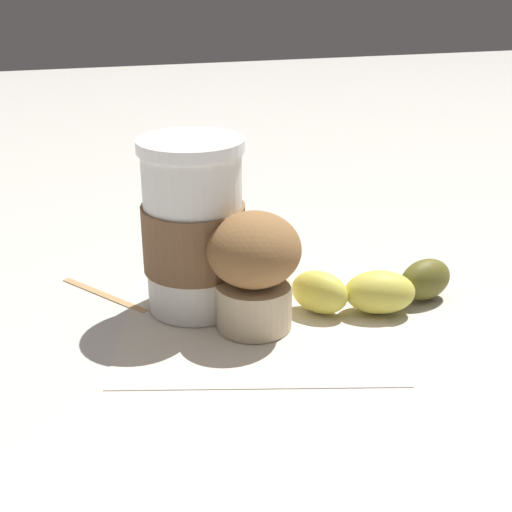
# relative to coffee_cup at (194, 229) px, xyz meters

# --- Properties ---
(ground_plane) EXTENTS (3.00, 3.00, 0.00)m
(ground_plane) POSITION_rel_coffee_cup_xyz_m (0.05, -0.03, -0.07)
(ground_plane) COLOR beige
(paper_napkin) EXTENTS (0.27, 0.27, 0.00)m
(paper_napkin) POSITION_rel_coffee_cup_xyz_m (0.05, -0.03, -0.07)
(paper_napkin) COLOR beige
(paper_napkin) RESTS_ON ground_plane
(coffee_cup) EXTENTS (0.09, 0.09, 0.15)m
(coffee_cup) POSITION_rel_coffee_cup_xyz_m (0.00, 0.00, 0.00)
(coffee_cup) COLOR white
(coffee_cup) RESTS_ON paper_napkin
(muffin) EXTENTS (0.08, 0.08, 0.10)m
(muffin) POSITION_rel_coffee_cup_xyz_m (0.04, -0.05, -0.02)
(muffin) COLOR beige
(muffin) RESTS_ON paper_napkin
(banana) EXTENTS (0.16, 0.07, 0.04)m
(banana) POSITION_rel_coffee_cup_xyz_m (0.15, -0.05, -0.05)
(banana) COLOR #D6CC4C
(banana) RESTS_ON paper_napkin
(sugar_packet) EXTENTS (0.06, 0.05, 0.01)m
(sugar_packet) POSITION_rel_coffee_cup_xyz_m (0.10, 0.11, -0.07)
(sugar_packet) COLOR #E0B27F
(sugar_packet) RESTS_ON ground_plane
(wooden_stirrer) EXTENTS (0.07, 0.09, 0.00)m
(wooden_stirrer) POSITION_rel_coffee_cup_xyz_m (-0.08, 0.05, -0.07)
(wooden_stirrer) COLOR tan
(wooden_stirrer) RESTS_ON ground_plane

